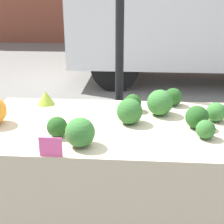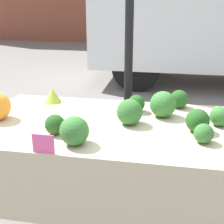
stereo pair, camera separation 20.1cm
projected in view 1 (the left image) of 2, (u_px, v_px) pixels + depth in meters
name	position (u px, v px, depth m)	size (l,w,h in m)	color
ground_plane	(112.00, 222.00, 2.32)	(40.00, 40.00, 0.00)	gray
tent_pole	(120.00, 30.00, 2.52)	(0.07, 0.07, 2.64)	black
market_table	(111.00, 140.00, 2.01)	(1.78, 0.96, 0.79)	beige
romanesco_head	(46.00, 98.00, 2.37)	(0.13, 0.13, 0.11)	#93B238
broccoli_head_0	(130.00, 111.00, 2.01)	(0.17, 0.17, 0.17)	#336B2D
broccoli_head_1	(160.00, 103.00, 2.16)	(0.18, 0.18, 0.18)	#387533
broccoli_head_2	(57.00, 127.00, 1.83)	(0.12, 0.12, 0.12)	#23511E
broccoli_head_3	(133.00, 103.00, 2.24)	(0.12, 0.12, 0.12)	#23511E
broccoli_head_4	(80.00, 132.00, 1.71)	(0.17, 0.17, 0.17)	#387533
broccoli_head_5	(206.00, 129.00, 1.81)	(0.11, 0.11, 0.11)	#336B2D
broccoli_head_6	(173.00, 97.00, 2.35)	(0.13, 0.13, 0.13)	#23511E
broccoli_head_7	(216.00, 112.00, 2.05)	(0.13, 0.13, 0.13)	#387533
broccoli_head_8	(197.00, 117.00, 1.95)	(0.15, 0.15, 0.15)	#23511E
price_sign	(51.00, 147.00, 1.61)	(0.12, 0.01, 0.11)	#F45B9E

